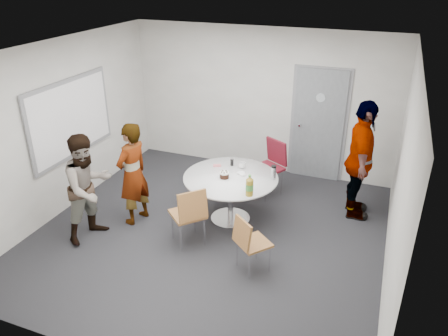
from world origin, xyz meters
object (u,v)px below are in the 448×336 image
at_px(door, 318,125).
at_px(person_right, 360,161).
at_px(person_main, 133,174).
at_px(chair_near_left, 190,211).
at_px(whiteboard, 71,118).
at_px(chair_far, 271,162).
at_px(person_left, 88,188).
at_px(chair_near_right, 249,240).
at_px(table, 232,183).

bearing_deg(door, person_right, -53.57).
bearing_deg(person_right, person_main, 105.41).
relative_size(chair_near_left, person_main, 0.57).
relative_size(whiteboard, chair_far, 1.94).
distance_m(chair_far, person_left, 3.05).
xyz_separation_m(chair_near_right, chair_far, (-0.32, 2.18, 0.11)).
xyz_separation_m(person_main, person_left, (-0.36, -0.60, -0.00)).
height_order(chair_near_left, chair_near_right, chair_near_left).
bearing_deg(chair_near_left, person_main, 116.55).
bearing_deg(chair_far, table, 103.82).
relative_size(chair_near_left, chair_near_right, 1.15).
bearing_deg(table, chair_near_left, -110.12).
xyz_separation_m(table, chair_far, (0.32, 1.08, -0.05)).
bearing_deg(person_left, chair_near_left, -62.47).
relative_size(door, person_main, 1.31).
height_order(door, whiteboard, door).
bearing_deg(door, person_left, -130.29).
xyz_separation_m(chair_near_left, chair_near_right, (0.94, -0.24, -0.08)).
xyz_separation_m(whiteboard, chair_near_right, (3.27, -0.83, -0.96)).
bearing_deg(person_left, table, -40.75).
distance_m(whiteboard, person_main, 1.42).
bearing_deg(table, chair_near_right, -60.13).
distance_m(whiteboard, person_right, 4.58).
bearing_deg(chair_far, person_right, -158.55).
bearing_deg(chair_near_right, door, 124.53).
distance_m(chair_near_right, person_right, 2.32).
xyz_separation_m(door, chair_near_right, (-0.29, -3.11, -0.54)).
distance_m(chair_near_left, person_right, 2.73).
xyz_separation_m(whiteboard, chair_near_left, (2.33, -0.59, -0.89)).
height_order(chair_near_left, chair_far, chair_far).
bearing_deg(person_right, chair_near_right, 141.36).
height_order(chair_far, person_left, person_left).
bearing_deg(person_right, person_left, 111.08).
relative_size(door, chair_far, 2.17).
bearing_deg(person_right, chair_far, 72.81).
bearing_deg(person_left, whiteboard, 61.43).
distance_m(table, chair_near_left, 0.91).
xyz_separation_m(chair_near_right, person_left, (-2.39, -0.04, 0.32)).
relative_size(person_main, person_right, 0.85).
xyz_separation_m(chair_far, person_main, (-1.72, -1.63, 0.21)).
relative_size(whiteboard, person_right, 1.00).
bearing_deg(chair_near_right, person_main, -155.44).
height_order(chair_near_left, person_right, person_right).
distance_m(chair_near_right, person_main, 2.13).
bearing_deg(person_main, chair_far, 145.11).
distance_m(door, person_right, 1.43).
relative_size(chair_far, person_right, 0.51).
relative_size(door, whiteboard, 1.12).
bearing_deg(person_main, door, 149.46).
height_order(door, chair_far, door).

